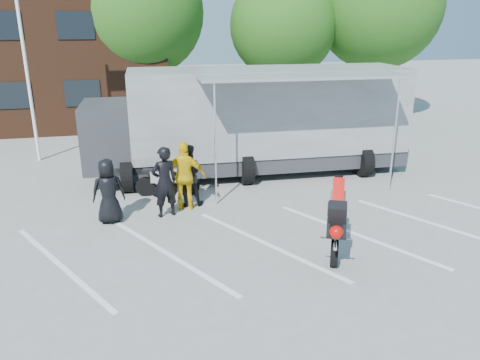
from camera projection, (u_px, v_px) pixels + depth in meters
name	position (u px, v px, depth m)	size (l,w,h in m)	color
ground	(271.00, 264.00, 10.53)	(100.00, 100.00, 0.00)	gray
parking_bay_lines	(259.00, 244.00, 11.45)	(18.00, 5.00, 0.01)	white
flagpole	(28.00, 25.00, 16.79)	(1.61, 0.12, 8.00)	white
tree_left	(142.00, 13.00, 23.05)	(6.12, 6.12, 8.64)	#382314
tree_mid	(283.00, 26.00, 23.82)	(5.44, 5.44, 7.68)	#382314
tree_right	(379.00, 7.00, 24.11)	(6.46, 6.46, 9.12)	#382314
transporter_truck	(254.00, 173.00, 16.87)	(11.55, 5.57, 3.68)	#919599
parked_motorcycle	(168.00, 195.00, 14.70)	(0.68, 2.03, 1.06)	silver
stunt_bike_rider	(334.00, 252.00, 11.10)	(0.84, 1.78, 2.09)	black
spectator_leather_a	(108.00, 191.00, 12.47)	(0.87, 0.56, 1.77)	black
spectator_leather_b	(165.00, 182.00, 12.84)	(0.73, 0.48, 2.00)	black
spectator_leather_c	(187.00, 175.00, 13.65)	(0.90, 0.70, 1.85)	black
spectator_hivis	(185.00, 176.00, 13.31)	(1.17, 0.49, 2.00)	yellow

